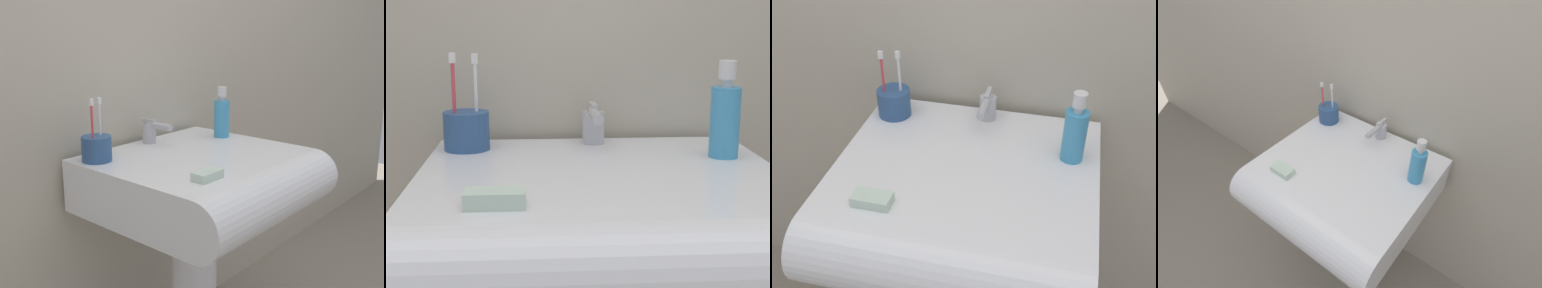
{
  "view_description": "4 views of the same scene",
  "coord_description": "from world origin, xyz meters",
  "views": [
    {
      "loc": [
        -1.11,
        -0.95,
        1.21
      ],
      "look_at": [
        0.01,
        0.02,
        0.83
      ],
      "focal_mm": 45.0,
      "sensor_mm": 36.0,
      "label": 1
    },
    {
      "loc": [
        -0.1,
        -0.98,
        1.07
      ],
      "look_at": [
        -0.04,
        0.02,
        0.84
      ],
      "focal_mm": 55.0,
      "sensor_mm": 36.0,
      "label": 2
    },
    {
      "loc": [
        0.21,
        -0.9,
        1.51
      ],
      "look_at": [
        -0.0,
        -0.02,
        0.87
      ],
      "focal_mm": 45.0,
      "sensor_mm": 36.0,
      "label": 3
    },
    {
      "loc": [
        0.51,
        -0.66,
        1.6
      ],
      "look_at": [
        0.01,
        -0.01,
        0.91
      ],
      "focal_mm": 28.0,
      "sensor_mm": 36.0,
      "label": 4
    }
  ],
  "objects": [
    {
      "name": "ground_plane",
      "position": [
        0.0,
        0.0,
        0.0
      ],
      "size": [
        6.0,
        6.0,
        0.0
      ],
      "primitive_type": "plane",
      "color": "gray",
      "rests_on": "ground"
    },
    {
      "name": "toothbrush_cup",
      "position": [
        -0.25,
        0.17,
        0.84
      ],
      "size": [
        0.09,
        0.09,
        0.19
      ],
      "color": "#2D5184",
      "rests_on": "sink_basin"
    },
    {
      "name": "sink_pedestal",
      "position": [
        0.0,
        0.0,
        0.32
      ],
      "size": [
        0.15,
        0.15,
        0.64
      ],
      "primitive_type": "cylinder",
      "color": "white",
      "rests_on": "ground"
    },
    {
      "name": "sink_basin",
      "position": [
        0.0,
        -0.06,
        0.72
      ],
      "size": [
        0.62,
        0.6,
        0.16
      ],
      "color": "white",
      "rests_on": "sink_pedestal"
    },
    {
      "name": "faucet",
      "position": [
        0.01,
        0.2,
        0.84
      ],
      "size": [
        0.05,
        0.13,
        0.08
      ],
      "color": "#B7B7BC",
      "rests_on": "sink_basin"
    },
    {
      "name": "soap_bottle",
      "position": [
        0.24,
        0.08,
        0.88
      ],
      "size": [
        0.06,
        0.06,
        0.18
      ],
      "color": "#3F99CC",
      "rests_on": "sink_basin"
    },
    {
      "name": "wall_back",
      "position": [
        0.0,
        0.3,
        1.2
      ],
      "size": [
        5.0,
        0.05,
        2.4
      ],
      "primitive_type": "cube",
      "color": "#B7AD99",
      "rests_on": "ground"
    },
    {
      "name": "bar_soap",
      "position": [
        -0.17,
        -0.19,
        0.81
      ],
      "size": [
        0.09,
        0.05,
        0.02
      ],
      "primitive_type": "cube",
      "color": "silver",
      "rests_on": "sink_basin"
    }
  ]
}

